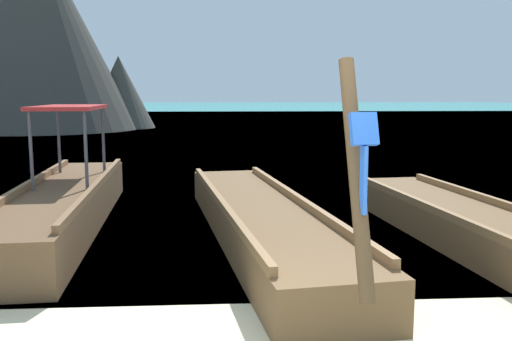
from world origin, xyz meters
TOP-DOWN VIEW (x-y plane):
  - sea_water at (0.00, 61.88)m, footprint 120.00×120.00m
  - longtail_boat_violet_ribbon at (-2.84, 5.16)m, footprint 1.55×6.90m
  - longtail_boat_blue_ribbon at (0.08, 4.23)m, footprint 2.09×7.21m
  - longtail_boat_orange_ribbon at (2.93, 3.59)m, footprint 1.83×7.21m
  - karst_rock at (-10.20, 29.16)m, footprint 11.41×10.60m

SIDE VIEW (x-z plane):
  - sea_water at x=0.00m, z-range 0.00..0.00m
  - longtail_boat_orange_ribbon at x=2.93m, z-range -1.09..1.59m
  - longtail_boat_blue_ribbon at x=0.08m, z-range -0.88..1.42m
  - longtail_boat_violet_ribbon at x=-2.84m, z-range -0.88..1.60m
  - karst_rock at x=-10.20m, z-range -0.27..10.92m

